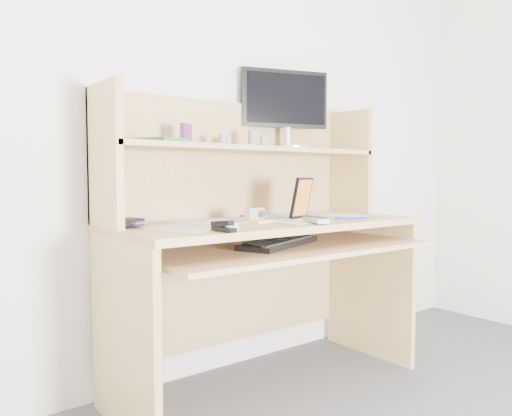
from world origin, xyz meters
TOP-DOWN VIEW (x-y plane):
  - back_wall at (0.00, 1.80)m, footprint 3.60×0.04m
  - desk at (0.00, 1.56)m, footprint 1.40×0.70m
  - paper_clutter at (0.00, 1.48)m, footprint 1.32×0.54m
  - keyboard at (-0.02, 1.39)m, footprint 0.48×0.32m
  - tv_remote at (0.07, 1.26)m, footprint 0.11×0.18m
  - flip_phone at (-0.38, 1.27)m, footprint 0.06×0.10m
  - stapler at (-0.41, 1.23)m, footprint 0.03×0.12m
  - wallet at (-0.62, 1.59)m, footprint 0.13×0.12m
  - sticky_note_pad at (-0.09, 1.44)m, footprint 0.09×0.09m
  - digital_camera at (-0.08, 1.48)m, footprint 0.09×0.04m
  - game_case at (0.15, 1.44)m, footprint 0.13×0.05m
  - blue_pen at (0.30, 1.26)m, footprint 0.15×0.06m
  - card_box at (-0.34, 1.62)m, footprint 0.06×0.05m
  - shelf_book at (-0.44, 1.65)m, footprint 0.19×0.23m
  - chip_stack_a at (-0.16, 1.61)m, footprint 0.04×0.04m
  - chip_stack_b at (0.11, 1.66)m, footprint 0.04×0.04m
  - chip_stack_c at (-0.10, 1.66)m, footprint 0.04×0.04m
  - chip_stack_d at (0.01, 1.61)m, footprint 0.05×0.05m
  - monitor at (0.28, 1.69)m, footprint 0.45×0.23m

SIDE VIEW (x-z plane):
  - keyboard at x=-0.02m, z-range 0.65..0.68m
  - desk at x=0.00m, z-range 0.04..1.34m
  - paper_clutter at x=0.00m, z-range 0.75..0.76m
  - sticky_note_pad at x=-0.09m, z-range 0.75..0.76m
  - blue_pen at x=0.30m, z-range 0.76..0.76m
  - tv_remote at x=0.07m, z-range 0.76..0.77m
  - flip_phone at x=-0.38m, z-range 0.76..0.78m
  - wallet at x=-0.62m, z-range 0.76..0.78m
  - stapler at x=-0.41m, z-range 0.76..0.79m
  - digital_camera at x=-0.08m, z-range 0.76..0.81m
  - game_case at x=0.15m, z-range 0.76..0.94m
  - shelf_book at x=-0.44m, z-range 1.08..1.10m
  - chip_stack_c at x=-0.10m, z-range 1.08..1.13m
  - chip_stack_a at x=-0.16m, z-range 1.08..1.13m
  - chip_stack_b at x=0.11m, z-range 1.08..1.14m
  - chip_stack_d at x=0.01m, z-range 1.08..1.16m
  - card_box at x=-0.34m, z-range 1.08..1.17m
  - back_wall at x=0.00m, z-range 0.00..2.50m
  - monitor at x=0.28m, z-range 1.09..1.49m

